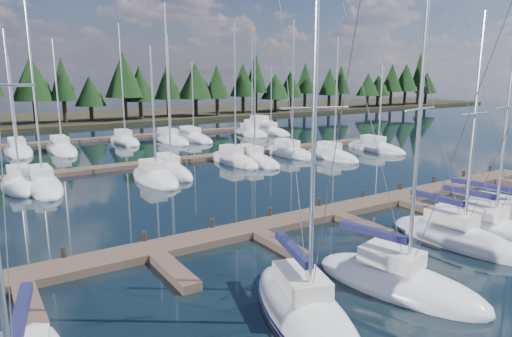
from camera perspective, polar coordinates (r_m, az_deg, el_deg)
ground at (r=39.56m, az=-2.51°, el=-1.38°), size 260.00×260.00×0.00m
far_shore at (r=95.68m, az=-21.03°, el=5.87°), size 220.00×30.00×0.60m
main_dock at (r=29.65m, az=9.96°, el=-5.72°), size 44.00×6.13×0.90m
back_docks at (r=57.00m, az=-12.49°, el=2.67°), size 50.00×21.80×0.40m
front_sailboat_1 at (r=18.11m, az=6.09°, el=-17.26°), size 5.19×9.03×14.43m
front_sailboat_2 at (r=21.03m, az=17.30°, el=-13.41°), size 4.66×8.20×14.00m
front_sailboat_3 at (r=27.32m, az=23.69°, el=-7.93°), size 3.02×7.88×12.84m
front_sailboat_4 at (r=29.46m, az=26.91°, el=-6.83°), size 3.96×7.92×13.26m
front_sailboat_5 at (r=31.67m, az=28.71°, el=-5.72°), size 4.32×9.60×15.72m
back_sailboat_rows at (r=52.55m, az=-10.91°, el=2.03°), size 46.94×31.31×16.85m
motor_yacht_right at (r=73.19m, az=0.26°, el=5.14°), size 4.33×8.29×3.94m
tree_line at (r=85.21m, az=-21.70°, el=9.97°), size 183.97×11.86×14.09m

